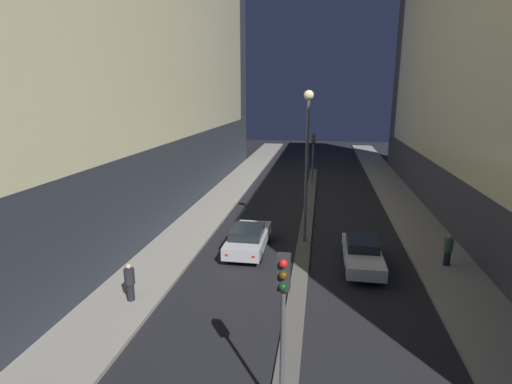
{
  "coord_description": "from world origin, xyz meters",
  "views": [
    {
      "loc": [
        0.78,
        -5.55,
        8.44
      ],
      "look_at": [
        -3.29,
        19.04,
        2.18
      ],
      "focal_mm": 28.0,
      "sensor_mm": 36.0,
      "label": 1
    }
  ],
  "objects_px": {
    "traffic_light_near": "(283,302)",
    "car_right_lane": "(362,253)",
    "traffic_light_mid": "(313,147)",
    "street_lamp": "(307,142)",
    "pedestrian_on_right_sidewalk": "(448,249)",
    "pedestrian_on_left_sidewalk": "(130,282)",
    "car_left_lane": "(248,238)"
  },
  "relations": [
    {
      "from": "traffic_light_mid",
      "to": "pedestrian_on_left_sidewalk",
      "type": "relative_size",
      "value": 2.9
    },
    {
      "from": "street_lamp",
      "to": "pedestrian_on_left_sidewalk",
      "type": "bearing_deg",
      "value": -129.94
    },
    {
      "from": "traffic_light_mid",
      "to": "car_left_lane",
      "type": "xyz_separation_m",
      "value": [
        -2.97,
        -17.1,
        -2.73
      ]
    },
    {
      "from": "traffic_light_mid",
      "to": "pedestrian_on_left_sidewalk",
      "type": "distance_m",
      "value": 24.46
    },
    {
      "from": "street_lamp",
      "to": "car_right_lane",
      "type": "xyz_separation_m",
      "value": [
        2.97,
        -2.71,
        -5.1
      ]
    },
    {
      "from": "traffic_light_near",
      "to": "car_right_lane",
      "type": "height_order",
      "value": "traffic_light_near"
    },
    {
      "from": "street_lamp",
      "to": "pedestrian_on_right_sidewalk",
      "type": "bearing_deg",
      "value": -17.67
    },
    {
      "from": "traffic_light_near",
      "to": "car_left_lane",
      "type": "bearing_deg",
      "value": 104.74
    },
    {
      "from": "car_left_lane",
      "to": "pedestrian_on_left_sidewalk",
      "type": "height_order",
      "value": "pedestrian_on_left_sidewalk"
    },
    {
      "from": "traffic_light_near",
      "to": "pedestrian_on_right_sidewalk",
      "type": "xyz_separation_m",
      "value": [
        7.06,
        10.71,
        -2.48
      ]
    },
    {
      "from": "street_lamp",
      "to": "pedestrian_on_left_sidewalk",
      "type": "xyz_separation_m",
      "value": [
        -6.68,
        -7.98,
        -4.83
      ]
    },
    {
      "from": "traffic_light_near",
      "to": "traffic_light_mid",
      "type": "distance_m",
      "value": 28.38
    },
    {
      "from": "traffic_light_near",
      "to": "car_left_lane",
      "type": "xyz_separation_m",
      "value": [
        -2.97,
        11.27,
        -2.73
      ]
    },
    {
      "from": "car_right_lane",
      "to": "pedestrian_on_right_sidewalk",
      "type": "height_order",
      "value": "pedestrian_on_right_sidewalk"
    },
    {
      "from": "street_lamp",
      "to": "car_right_lane",
      "type": "relative_size",
      "value": 1.8
    },
    {
      "from": "street_lamp",
      "to": "pedestrian_on_right_sidewalk",
      "type": "relative_size",
      "value": 5.25
    },
    {
      "from": "traffic_light_near",
      "to": "car_right_lane",
      "type": "xyz_separation_m",
      "value": [
        2.97,
        10.25,
        -2.76
      ]
    },
    {
      "from": "traffic_light_near",
      "to": "street_lamp",
      "type": "height_order",
      "value": "street_lamp"
    },
    {
      "from": "traffic_light_mid",
      "to": "car_left_lane",
      "type": "height_order",
      "value": "traffic_light_mid"
    },
    {
      "from": "traffic_light_mid",
      "to": "pedestrian_on_left_sidewalk",
      "type": "bearing_deg",
      "value": -105.94
    },
    {
      "from": "street_lamp",
      "to": "car_left_lane",
      "type": "xyz_separation_m",
      "value": [
        -2.97,
        -1.69,
        -5.08
      ]
    },
    {
      "from": "car_right_lane",
      "to": "pedestrian_on_right_sidewalk",
      "type": "distance_m",
      "value": 4.13
    },
    {
      "from": "street_lamp",
      "to": "car_left_lane",
      "type": "bearing_deg",
      "value": -150.37
    },
    {
      "from": "car_left_lane",
      "to": "pedestrian_on_right_sidewalk",
      "type": "bearing_deg",
      "value": -3.21
    },
    {
      "from": "traffic_light_mid",
      "to": "street_lamp",
      "type": "relative_size",
      "value": 0.54
    },
    {
      "from": "car_left_lane",
      "to": "car_right_lane",
      "type": "distance_m",
      "value": 6.02
    },
    {
      "from": "street_lamp",
      "to": "traffic_light_near",
      "type": "bearing_deg",
      "value": -90.0
    },
    {
      "from": "traffic_light_near",
      "to": "car_right_lane",
      "type": "bearing_deg",
      "value": 73.86
    },
    {
      "from": "traffic_light_mid",
      "to": "car_left_lane",
      "type": "relative_size",
      "value": 0.97
    },
    {
      "from": "traffic_light_mid",
      "to": "car_left_lane",
      "type": "bearing_deg",
      "value": -99.84
    },
    {
      "from": "traffic_light_mid",
      "to": "pedestrian_on_left_sidewalk",
      "type": "xyz_separation_m",
      "value": [
        -6.68,
        -23.4,
        -2.49
      ]
    },
    {
      "from": "pedestrian_on_left_sidewalk",
      "to": "pedestrian_on_right_sidewalk",
      "type": "bearing_deg",
      "value": 22.64
    }
  ]
}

